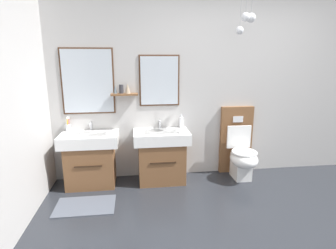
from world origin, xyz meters
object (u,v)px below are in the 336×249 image
(vanity_sink_left, at_px, (91,158))
(toothbrush_cup, at_px, (68,127))
(vanity_sink_right, at_px, (161,155))
(toilet, at_px, (240,151))
(soap_dispenser, at_px, (181,122))

(vanity_sink_left, bearing_deg, toothbrush_cup, 150.84)
(vanity_sink_right, bearing_deg, vanity_sink_left, 180.00)
(vanity_sink_left, xyz_separation_m, toothbrush_cup, (-0.30, 0.17, 0.40))
(vanity_sink_left, height_order, toilet, toilet)
(vanity_sink_right, height_order, soap_dispenser, soap_dispenser)
(vanity_sink_right, distance_m, toilet, 1.14)
(vanity_sink_left, relative_size, soap_dispenser, 4.03)
(vanity_sink_left, xyz_separation_m, toilet, (2.09, 0.00, -0.00))
(toilet, relative_size, toothbrush_cup, 4.93)
(vanity_sink_right, height_order, toothbrush_cup, toothbrush_cup)
(toilet, height_order, soap_dispenser, toilet)
(soap_dispenser, bearing_deg, toilet, -11.63)
(vanity_sink_left, relative_size, toilet, 0.75)
(vanity_sink_left, height_order, toothbrush_cup, toothbrush_cup)
(toothbrush_cup, distance_m, soap_dispenser, 1.56)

